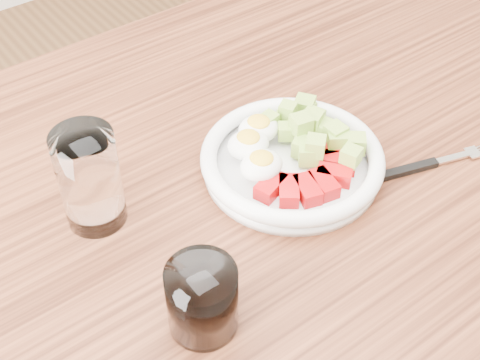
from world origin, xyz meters
name	(u,v)px	position (x,y,z in m)	size (l,w,h in m)	color
dining_table	(250,250)	(0.00, 0.00, 0.67)	(1.50, 0.90, 0.77)	brown
bowl	(291,157)	(0.07, 0.01, 0.79)	(0.24, 0.24, 0.06)	white
fork	(423,166)	(0.21, -0.09, 0.77)	(0.18, 0.07, 0.01)	black
water_glass	(90,179)	(-0.17, 0.09, 0.83)	(0.07, 0.07, 0.13)	white
coffee_glass	(202,299)	(-0.15, -0.11, 0.81)	(0.07, 0.07, 0.08)	white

